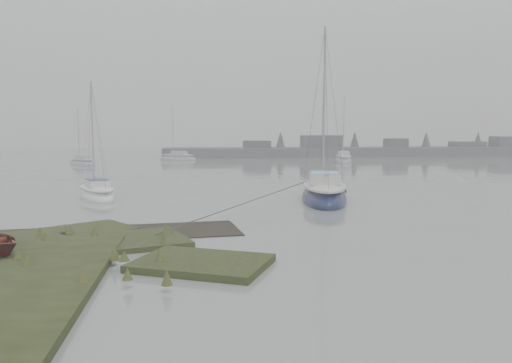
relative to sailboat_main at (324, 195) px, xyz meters
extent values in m
plane|color=gray|center=(-7.28, 18.02, -0.31)|extent=(160.00, 160.00, 0.00)
cube|color=#4C4F51|center=(18.72, 50.02, 0.29)|extent=(60.00, 8.00, 1.60)
cube|color=#424247|center=(2.72, 49.02, 1.09)|extent=(4.00, 3.00, 2.20)
cube|color=#424247|center=(12.72, 49.02, 1.49)|extent=(6.00, 3.00, 3.00)
cube|color=#424247|center=(24.72, 49.02, 1.24)|extent=(3.00, 3.00, 2.50)
cube|color=#424247|center=(36.72, 49.02, 0.99)|extent=(5.00, 3.00, 2.00)
cube|color=#424247|center=(42.72, 49.02, 1.39)|extent=(3.00, 3.00, 2.80)
cone|color=#384238|center=(6.72, 51.02, 1.89)|extent=(2.00, 2.00, 3.50)
cone|color=#384238|center=(18.72, 51.02, 1.89)|extent=(2.00, 2.00, 3.50)
cone|color=#384238|center=(30.72, 51.02, 1.89)|extent=(2.00, 2.00, 3.50)
cone|color=#384238|center=(39.72, 51.02, 1.89)|extent=(2.00, 2.00, 3.50)
ellipsoid|color=#12183D|center=(0.00, 0.02, -0.19)|extent=(3.75, 7.48, 1.74)
ellipsoid|color=silver|center=(0.00, 0.02, 0.50)|extent=(3.10, 6.49, 0.49)
cube|color=silver|center=(-0.06, -0.28, 0.93)|extent=(2.00, 2.71, 0.51)
cube|color=#8CB9DB|center=(-0.06, -0.28, 1.22)|extent=(1.86, 2.49, 0.08)
cylinder|color=#939399|center=(0.19, 0.92, 4.95)|extent=(0.11, 0.11, 8.18)
cylinder|color=#939399|center=(-0.10, -0.49, 1.22)|extent=(0.67, 2.82, 0.09)
ellipsoid|color=white|center=(-12.32, 2.72, -0.23)|extent=(3.39, 5.25, 1.21)
ellipsoid|color=white|center=(-12.32, 2.72, 0.26)|extent=(2.84, 4.53, 0.34)
cube|color=white|center=(-12.24, 2.52, 0.56)|extent=(1.63, 1.99, 0.36)
cube|color=navy|center=(-12.24, 2.52, 0.76)|extent=(1.51, 1.83, 0.06)
cylinder|color=#939399|center=(-12.56, 3.31, 3.37)|extent=(0.08, 0.08, 5.72)
cylinder|color=#939399|center=(-12.19, 2.38, 0.76)|extent=(0.80, 1.88, 0.06)
ellipsoid|color=#ACB2B7|center=(-19.60, 33.69, -0.23)|extent=(4.45, 4.98, 1.23)
ellipsoid|color=silver|center=(-19.60, 33.69, 0.26)|extent=(3.78, 4.27, 0.35)
cube|color=silver|center=(-19.47, 33.52, 0.57)|extent=(1.93, 2.03, 0.36)
cube|color=silver|center=(-19.47, 33.52, 0.77)|extent=(1.78, 1.87, 0.06)
cylinder|color=#939399|center=(-20.01, 34.20, 3.40)|extent=(0.08, 0.08, 5.77)
cylinder|color=#939399|center=(-19.38, 33.41, 0.77)|extent=(1.31, 1.62, 0.06)
ellipsoid|color=#A7ABB1|center=(11.99, 35.12, -0.21)|extent=(3.57, 6.58, 1.52)
ellipsoid|color=white|center=(11.99, 35.12, 0.40)|extent=(2.97, 5.69, 0.43)
cube|color=white|center=(11.92, 34.86, 0.78)|extent=(1.84, 2.42, 0.45)
cube|color=silver|center=(11.92, 34.86, 1.03)|extent=(1.71, 2.22, 0.07)
cylinder|color=#939399|center=(12.19, 35.90, 4.29)|extent=(0.10, 0.10, 7.15)
cylinder|color=#939399|center=(11.88, 34.69, 1.03)|extent=(0.71, 2.44, 0.08)
ellipsoid|color=#B4BABE|center=(-8.91, 42.50, -0.22)|extent=(5.74, 4.51, 1.36)
ellipsoid|color=silver|center=(-8.91, 42.50, 0.33)|extent=(4.94, 3.82, 0.38)
cube|color=silver|center=(-8.70, 42.38, 0.66)|extent=(2.27, 2.03, 0.40)
cube|color=#ACB1B8|center=(-8.70, 42.38, 0.89)|extent=(2.09, 1.88, 0.06)
cylinder|color=#939399|center=(-9.52, 42.88, 3.81)|extent=(0.09, 0.09, 6.41)
cylinder|color=#939399|center=(-8.57, 42.29, 0.89)|extent=(1.95, 1.24, 0.07)
camera|label=1|loc=(-7.01, -25.87, 3.32)|focal=35.00mm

